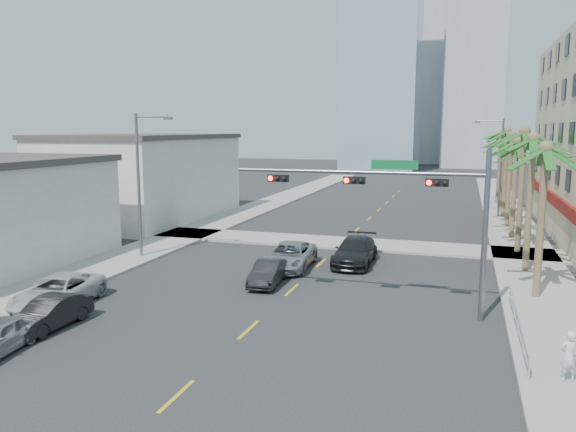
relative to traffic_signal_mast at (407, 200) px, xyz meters
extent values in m
plane|color=#262628|center=(-5.78, -7.95, -5.06)|extent=(260.00, 260.00, 0.00)
cube|color=gray|center=(6.22, 12.05, -4.99)|extent=(4.00, 120.00, 0.15)
cube|color=gray|center=(-17.78, 12.05, -4.99)|extent=(4.00, 120.00, 0.15)
cube|color=gray|center=(-5.78, 14.05, -4.99)|extent=(80.00, 4.00, 0.15)
cube|color=maroon|center=(8.62, 22.05, -2.06)|extent=(0.30, 28.00, 0.80)
cube|color=beige|center=(-25.28, 20.05, -1.46)|extent=(11.00, 18.00, 7.20)
cube|color=#99B2C6|center=(-13.78, 87.05, 18.94)|extent=(14.00, 14.00, 48.00)
cube|color=#ADADB2|center=(3.22, 102.05, 24.94)|extent=(12.00, 12.00, 60.00)
cube|color=#ADADB2|center=(-8.78, 117.05, 15.94)|extent=(16.00, 16.00, 42.00)
cylinder|color=slate|center=(3.22, 0.05, -1.46)|extent=(0.24, 0.24, 7.20)
cylinder|color=slate|center=(-2.28, 0.05, 1.14)|extent=(11.00, 0.16, 0.16)
cube|color=#0C662D|center=(-0.58, 0.05, 1.49)|extent=(2.00, 0.05, 0.40)
cube|color=black|center=(1.22, -0.10, 0.79)|extent=(0.95, 0.28, 0.32)
sphere|color=#FF0C05|center=(0.90, -0.26, 0.79)|extent=(0.22, 0.22, 0.22)
cube|color=black|center=(-2.28, -0.10, 0.79)|extent=(0.95, 0.28, 0.32)
sphere|color=#FF0C05|center=(-2.60, -0.26, 0.79)|extent=(0.22, 0.22, 0.22)
cube|color=black|center=(-5.78, -0.10, 0.79)|extent=(0.95, 0.28, 0.32)
sphere|color=#FF0C05|center=(-6.10, -0.26, 0.79)|extent=(0.22, 0.22, 0.22)
cylinder|color=brown|center=(5.82, 4.05, -1.46)|extent=(0.36, 0.36, 7.20)
cylinder|color=brown|center=(5.82, 9.25, -1.28)|extent=(0.36, 0.36, 7.56)
cylinder|color=brown|center=(5.82, 14.45, -1.10)|extent=(0.36, 0.36, 7.92)
cylinder|color=brown|center=(5.82, 19.65, -1.46)|extent=(0.36, 0.36, 7.20)
cylinder|color=brown|center=(5.82, 24.85, -1.28)|extent=(0.36, 0.36, 7.56)
cylinder|color=brown|center=(5.82, 30.05, -1.10)|extent=(0.36, 0.36, 7.92)
cylinder|color=brown|center=(5.82, 35.25, -1.46)|extent=(0.36, 0.36, 7.20)
cylinder|color=brown|center=(5.82, 40.45, -1.28)|extent=(0.36, 0.36, 7.56)
cylinder|color=slate|center=(-16.98, 6.05, -0.56)|extent=(0.20, 0.20, 9.00)
cylinder|color=slate|center=(-15.88, 6.05, 3.74)|extent=(2.20, 0.12, 0.12)
cube|color=slate|center=(-14.78, 6.05, 3.64)|extent=(0.50, 0.25, 0.18)
cylinder|color=slate|center=(5.42, 30.05, -0.56)|extent=(0.20, 0.20, 9.00)
cylinder|color=slate|center=(4.32, 30.05, 3.74)|extent=(2.20, 0.12, 0.12)
cube|color=slate|center=(3.22, 30.05, 3.64)|extent=(0.50, 0.25, 0.18)
cylinder|color=silver|center=(4.52, -1.95, -4.51)|extent=(0.08, 8.00, 0.08)
cylinder|color=silver|center=(4.52, -1.95, -4.16)|extent=(0.08, 8.00, 0.08)
cylinder|color=silver|center=(4.52, -5.95, -4.56)|extent=(0.08, 0.08, 1.00)
cylinder|color=silver|center=(4.52, -3.95, -4.56)|extent=(0.08, 0.08, 1.00)
cylinder|color=silver|center=(4.52, -1.95, -4.56)|extent=(0.08, 0.08, 1.00)
cylinder|color=silver|center=(4.52, 0.05, -4.56)|extent=(0.08, 0.08, 1.00)
cylinder|color=silver|center=(4.52, 2.05, -4.56)|extent=(0.08, 0.08, 1.00)
imported|color=black|center=(-13.58, -6.22, -4.42)|extent=(1.43, 3.93, 1.29)
imported|color=silver|center=(-15.18, -3.78, -4.35)|extent=(2.85, 5.34, 1.43)
imported|color=black|center=(-7.28, 2.64, -4.43)|extent=(1.65, 3.92, 1.26)
imported|color=#B1B1B6|center=(-7.24, 6.29, -4.32)|extent=(2.77, 5.47, 1.48)
imported|color=black|center=(-3.78, 8.46, -4.27)|extent=(2.31, 5.47, 1.57)
imported|color=silver|center=(5.69, -5.57, -4.08)|extent=(0.70, 0.57, 1.66)
camera|label=1|loc=(2.28, -24.25, 3.00)|focal=35.00mm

